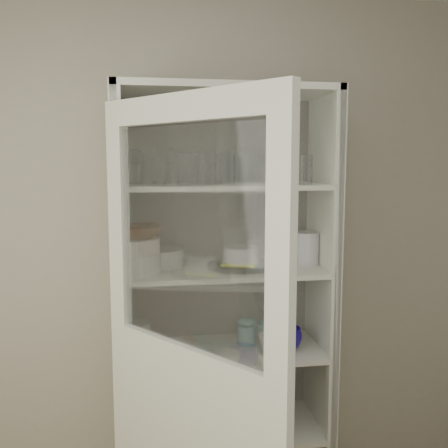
# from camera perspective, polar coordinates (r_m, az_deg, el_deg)

# --- Properties ---
(wall_back) EXTENTS (3.60, 0.02, 2.60)m
(wall_back) POSITION_cam_1_polar(r_m,az_deg,el_deg) (2.58, -5.17, -3.25)
(wall_back) COLOR #B7AC95
(wall_back) RESTS_ON ground
(pantry_cabinet) EXTENTS (1.00, 0.45, 2.10)m
(pantry_cabinet) POSITION_cam_1_polar(r_m,az_deg,el_deg) (2.54, -0.22, -11.82)
(pantry_cabinet) COLOR silver
(pantry_cabinet) RESTS_ON floor
(cupboard_door) EXTENTS (0.59, 0.73, 2.00)m
(cupboard_door) POSITION_cam_1_polar(r_m,az_deg,el_deg) (1.95, -4.02, -20.05)
(cupboard_door) COLOR silver
(cupboard_door) RESTS_ON floor
(tumbler_0) EXTENTS (0.08, 0.08, 0.13)m
(tumbler_0) POSITION_cam_1_polar(r_m,az_deg,el_deg) (2.18, -7.45, 6.02)
(tumbler_0) COLOR silver
(tumbler_0) RESTS_ON shelf_glass
(tumbler_1) EXTENTS (0.07, 0.07, 0.14)m
(tumbler_1) POSITION_cam_1_polar(r_m,az_deg,el_deg) (2.20, -2.48, 6.22)
(tumbler_1) COLOR silver
(tumbler_1) RESTS_ON shelf_glass
(tumbler_2) EXTENTS (0.09, 0.09, 0.14)m
(tumbler_2) POSITION_cam_1_polar(r_m,az_deg,el_deg) (2.16, -4.39, 6.26)
(tumbler_2) COLOR silver
(tumbler_2) RESTS_ON shelf_glass
(tumbler_3) EXTENTS (0.09, 0.09, 0.15)m
(tumbler_3) POSITION_cam_1_polar(r_m,az_deg,el_deg) (2.23, 0.38, 6.41)
(tumbler_3) COLOR silver
(tumbler_3) RESTS_ON shelf_glass
(tumbler_4) EXTENTS (0.09, 0.09, 0.14)m
(tumbler_4) POSITION_cam_1_polar(r_m,az_deg,el_deg) (2.25, 5.73, 6.26)
(tumbler_4) COLOR silver
(tumbler_4) RESTS_ON shelf_glass
(tumbler_5) EXTENTS (0.08, 0.08, 0.15)m
(tumbler_5) POSITION_cam_1_polar(r_m,az_deg,el_deg) (2.26, 6.49, 6.41)
(tumbler_5) COLOR silver
(tumbler_5) RESTS_ON shelf_glass
(tumbler_6) EXTENTS (0.09, 0.09, 0.13)m
(tumbler_6) POSITION_cam_1_polar(r_m,az_deg,el_deg) (2.29, 9.27, 6.11)
(tumbler_6) COLOR silver
(tumbler_6) RESTS_ON shelf_glass
(tumbler_7) EXTENTS (0.07, 0.07, 0.12)m
(tumbler_7) POSITION_cam_1_polar(r_m,az_deg,el_deg) (2.29, -10.17, 6.01)
(tumbler_7) COLOR silver
(tumbler_7) RESTS_ON shelf_glass
(tumbler_8) EXTENTS (0.10, 0.10, 0.15)m
(tumbler_8) POSITION_cam_1_polar(r_m,az_deg,el_deg) (2.28, -8.62, 6.40)
(tumbler_8) COLOR silver
(tumbler_8) RESTS_ON shelf_glass
(tumbler_9) EXTENTS (0.10, 0.10, 0.15)m
(tumbler_9) POSITION_cam_1_polar(r_m,az_deg,el_deg) (2.35, -0.19, 6.42)
(tumbler_9) COLOR silver
(tumbler_9) RESTS_ON shelf_glass
(tumbler_10) EXTENTS (0.08, 0.08, 0.14)m
(tumbler_10) POSITION_cam_1_polar(r_m,az_deg,el_deg) (2.37, 2.58, 6.34)
(tumbler_10) COLOR silver
(tumbler_10) RESTS_ON shelf_glass
(tumbler_11) EXTENTS (0.10, 0.10, 0.15)m
(tumbler_11) POSITION_cam_1_polar(r_m,az_deg,el_deg) (2.38, 6.79, 6.44)
(tumbler_11) COLOR silver
(tumbler_11) RESTS_ON shelf_glass
(goblet_0) EXTENTS (0.08, 0.08, 0.18)m
(goblet_0) POSITION_cam_1_polar(r_m,az_deg,el_deg) (2.41, -10.12, 6.73)
(goblet_0) COLOR silver
(goblet_0) RESTS_ON shelf_glass
(goblet_1) EXTENTS (0.08, 0.08, 0.18)m
(goblet_1) POSITION_cam_1_polar(r_m,az_deg,el_deg) (2.38, -6.26, 6.82)
(goblet_1) COLOR silver
(goblet_1) RESTS_ON shelf_glass
(goblet_2) EXTENTS (0.07, 0.07, 0.16)m
(goblet_2) POSITION_cam_1_polar(r_m,az_deg,el_deg) (2.43, 0.45, 6.65)
(goblet_2) COLOR silver
(goblet_2) RESTS_ON shelf_glass
(goblet_3) EXTENTS (0.07, 0.07, 0.17)m
(goblet_3) POSITION_cam_1_polar(r_m,az_deg,el_deg) (2.47, 3.84, 6.66)
(goblet_3) COLOR silver
(goblet_3) RESTS_ON shelf_glass
(plate_stack_front) EXTENTS (0.22, 0.22, 0.10)m
(plate_stack_front) POSITION_cam_1_polar(r_m,az_deg,el_deg) (2.28, -9.97, -4.45)
(plate_stack_front) COLOR silver
(plate_stack_front) RESTS_ON shelf_plates
(plate_stack_back) EXTENTS (0.23, 0.23, 0.08)m
(plate_stack_back) POSITION_cam_1_polar(r_m,az_deg,el_deg) (2.44, -7.27, -3.79)
(plate_stack_back) COLOR silver
(plate_stack_back) RESTS_ON shelf_plates
(cream_bowl) EXTENTS (0.26, 0.26, 0.07)m
(cream_bowl) POSITION_cam_1_polar(r_m,az_deg,el_deg) (2.27, -10.01, -2.43)
(cream_bowl) COLOR silver
(cream_bowl) RESTS_ON plate_stack_front
(terracotta_bowl) EXTENTS (0.27, 0.27, 0.06)m
(terracotta_bowl) POSITION_cam_1_polar(r_m,az_deg,el_deg) (2.26, -10.05, -0.88)
(terracotta_bowl) COLOR #593017
(terracotta_bowl) RESTS_ON cream_bowl
(glass_platter) EXTENTS (0.33, 0.33, 0.02)m
(glass_platter) POSITION_cam_1_polar(r_m,az_deg,el_deg) (2.39, 1.85, -4.78)
(glass_platter) COLOR silver
(glass_platter) RESTS_ON shelf_plates
(yellow_trivet) EXTENTS (0.20, 0.20, 0.01)m
(yellow_trivet) POSITION_cam_1_polar(r_m,az_deg,el_deg) (2.39, 1.85, -4.44)
(yellow_trivet) COLOR #FFF53C
(yellow_trivet) RESTS_ON glass_platter
(white_ramekin) EXTENTS (0.19, 0.19, 0.07)m
(white_ramekin) POSITION_cam_1_polar(r_m,az_deg,el_deg) (2.38, 1.85, -3.47)
(white_ramekin) COLOR silver
(white_ramekin) RESTS_ON yellow_trivet
(grey_bowl_stack) EXTENTS (0.13, 0.13, 0.16)m
(grey_bowl_stack) POSITION_cam_1_polar(r_m,az_deg,el_deg) (2.49, 9.30, -2.74)
(grey_bowl_stack) COLOR silver
(grey_bowl_stack) RESTS_ON shelf_plates
(mug_blue) EXTENTS (0.18, 0.18, 0.11)m
(mug_blue) POSITION_cam_1_polar(r_m,az_deg,el_deg) (2.49, 7.25, -12.83)
(mug_blue) COLOR navy
(mug_blue) RESTS_ON shelf_mugs
(mug_teal) EXTENTS (0.15, 0.15, 0.11)m
(mug_teal) POSITION_cam_1_polar(r_m,az_deg,el_deg) (2.55, 5.06, -12.34)
(mug_teal) COLOR #146775
(mug_teal) RESTS_ON shelf_mugs
(mug_white) EXTENTS (0.14, 0.14, 0.10)m
(mug_white) POSITION_cam_1_polar(r_m,az_deg,el_deg) (2.42, 5.23, -13.52)
(mug_white) COLOR silver
(mug_white) RESTS_ON shelf_mugs
(teal_jar) EXTENTS (0.10, 0.10, 0.11)m
(teal_jar) POSITION_cam_1_polar(r_m,az_deg,el_deg) (2.54, 2.63, -12.29)
(teal_jar) COLOR #146775
(teal_jar) RESTS_ON shelf_mugs
(measuring_cups) EXTENTS (0.10, 0.10, 0.04)m
(measuring_cups) POSITION_cam_1_polar(r_m,az_deg,el_deg) (2.42, -7.35, -14.35)
(measuring_cups) COLOR silver
(measuring_cups) RESTS_ON shelf_mugs
(white_canister) EXTENTS (0.14, 0.14, 0.14)m
(white_canister) POSITION_cam_1_polar(r_m,az_deg,el_deg) (2.48, -9.73, -12.56)
(white_canister) COLOR silver
(white_canister) RESTS_ON shelf_mugs
(cream_dish) EXTENTS (0.28, 0.28, 0.08)m
(cream_dish) POSITION_cam_1_polar(r_m,az_deg,el_deg) (2.62, -1.42, -21.73)
(cream_dish) COLOR silver
(cream_dish) RESTS_ON shelf_bot
(tin_box) EXTENTS (0.26, 0.22, 0.07)m
(tin_box) POSITION_cam_1_polar(r_m,az_deg,el_deg) (2.67, 2.58, -21.33)
(tin_box) COLOR #9E9E9E
(tin_box) RESTS_ON shelf_bot
(tumbler_12) EXTENTS (0.08, 0.08, 0.15)m
(tumbler_12) POSITION_cam_1_polar(r_m,az_deg,el_deg) (2.31, -1.24, 6.49)
(tumbler_12) COLOR silver
(tumbler_12) RESTS_ON shelf_glass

